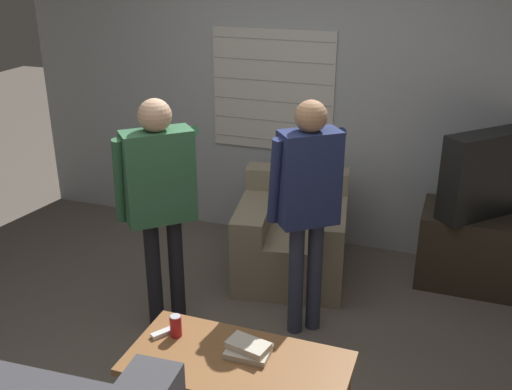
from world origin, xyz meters
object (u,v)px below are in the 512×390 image
at_px(armchair_beige, 292,237).
at_px(person_right_standing, 307,193).
at_px(spare_remote, 162,333).
at_px(tv, 489,174).
at_px(person_left_standing, 159,189).
at_px(soda_can, 176,326).
at_px(coffee_table, 237,366).
at_px(book_stack, 248,349).

relative_size(armchair_beige, person_right_standing, 0.61).
height_order(armchair_beige, spare_remote, armchair_beige).
xyz_separation_m(tv, spare_remote, (-1.64, -1.96, -0.45)).
distance_m(armchair_beige, spare_remote, 1.65).
distance_m(person_left_standing, person_right_standing, 0.94).
bearing_deg(armchair_beige, tv, -176.15).
distance_m(person_right_standing, soda_can, 1.15).
height_order(coffee_table, soda_can, soda_can).
relative_size(person_right_standing, book_stack, 6.54).
distance_m(person_left_standing, spare_remote, 0.94).
bearing_deg(armchair_beige, coffee_table, 86.71).
bearing_deg(tv, book_stack, 13.84).
relative_size(tv, person_left_standing, 0.44).
bearing_deg(soda_can, person_right_standing, 62.22).
xyz_separation_m(coffee_table, tv, (1.17, 2.03, 0.50)).
bearing_deg(tv, soda_can, 5.05).
distance_m(tv, spare_remote, 2.60).
height_order(tv, person_right_standing, person_right_standing).
bearing_deg(soda_can, tv, 51.13).
relative_size(tv, spare_remote, 5.32).
bearing_deg(armchair_beige, soda_can, 73.01).
relative_size(armchair_beige, tv, 1.41).
bearing_deg(tv, coffee_table, 13.99).
xyz_separation_m(person_right_standing, soda_can, (-0.48, -0.92, -0.50)).
height_order(person_right_standing, book_stack, person_right_standing).
relative_size(tv, book_stack, 2.84).
bearing_deg(spare_remote, book_stack, 34.51).
distance_m(book_stack, soda_can, 0.43).
distance_m(tv, person_right_standing, 1.49).
relative_size(coffee_table, spare_remote, 8.92).
distance_m(tv, book_stack, 2.30).
bearing_deg(coffee_table, soda_can, 167.36).
bearing_deg(book_stack, person_left_standing, 141.66).
bearing_deg(coffee_table, tv, 60.08).
bearing_deg(person_left_standing, spare_remote, -105.58).
distance_m(book_stack, spare_remote, 0.51).
relative_size(coffee_table, person_right_standing, 0.73).
height_order(coffee_table, person_right_standing, person_right_standing).
bearing_deg(person_left_standing, tv, -9.34).
xyz_separation_m(coffee_table, book_stack, (0.03, 0.07, 0.07)).
xyz_separation_m(armchair_beige, person_right_standing, (0.28, -0.69, 0.68)).
height_order(coffee_table, person_left_standing, person_left_standing).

